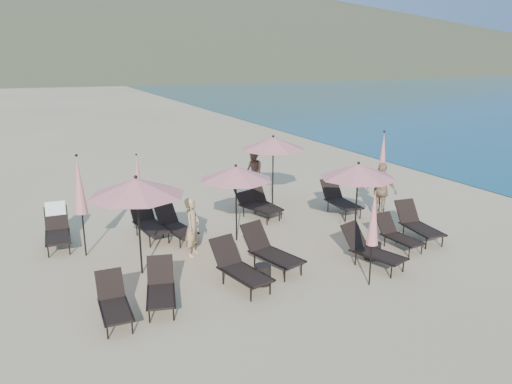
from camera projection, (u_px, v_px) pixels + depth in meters
name	position (u px, v px, depth m)	size (l,w,h in m)	color
ground	(313.00, 269.00, 12.48)	(800.00, 800.00, 0.00)	#D6BA8C
volcanic_headland	(148.00, 15.00, 297.83)	(690.00, 690.00, 55.00)	brown
lounger_0	(114.00, 302.00, 10.01)	(0.61, 1.49, 0.85)	black
lounger_1	(161.00, 287.00, 10.60)	(0.95, 1.62, 0.88)	black
lounger_2	(239.00, 266.00, 11.49)	(1.00, 1.82, 0.99)	black
lounger_3	(270.00, 250.00, 12.42)	(1.10, 1.88, 1.02)	black
lounger_4	(371.00, 249.00, 12.56)	(1.11, 1.80, 0.97)	black
lounger_5	(397.00, 234.00, 13.74)	(0.65, 1.50, 0.84)	black
lounger_6	(57.00, 227.00, 13.90)	(0.75, 1.78, 1.08)	black
lounger_7	(148.00, 221.00, 14.54)	(0.86, 1.82, 1.01)	black
lounger_8	(175.00, 224.00, 14.40)	(0.93, 1.71, 0.93)	black
lounger_9	(253.00, 200.00, 16.33)	(1.18, 1.94, 1.14)	black
lounger_10	(264.00, 202.00, 16.59)	(0.69, 1.56, 0.87)	black
lounger_11	(340.00, 199.00, 16.72)	(0.77, 1.80, 1.02)	black
lounger_12	(417.00, 223.00, 14.40)	(0.86, 1.78, 0.98)	black
umbrella_open_0	(136.00, 187.00, 11.64)	(2.30, 2.30, 2.48)	black
umbrella_open_1	(236.00, 173.00, 13.83)	(2.09, 2.09, 2.25)	black
umbrella_open_2	(358.00, 171.00, 13.80)	(2.16, 2.16, 2.32)	black
umbrella_open_3	(273.00, 143.00, 17.19)	(2.31, 2.31, 2.49)	black
umbrella_closed_0	(374.00, 218.00, 11.17)	(0.28, 0.28, 2.36)	black
umbrella_closed_1	(383.00, 156.00, 16.54)	(0.32, 0.32, 2.76)	black
umbrella_closed_2	(79.00, 186.00, 12.78)	(0.32, 0.32, 2.76)	black
umbrella_closed_3	(138.00, 176.00, 15.15)	(0.27, 0.27, 2.30)	black
side_table_0	(263.00, 275.00, 11.59)	(0.38, 0.38, 0.48)	black
side_table_1	(372.00, 250.00, 13.07)	(0.44, 0.44, 0.44)	black
beachgoer_a	(192.00, 227.00, 13.13)	(0.58, 0.38, 1.58)	tan
beachgoer_b	(254.00, 171.00, 19.12)	(0.80, 0.62, 1.64)	#8E6049
beachgoer_c	(382.00, 190.00, 16.22)	(1.06, 0.44, 1.81)	tan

